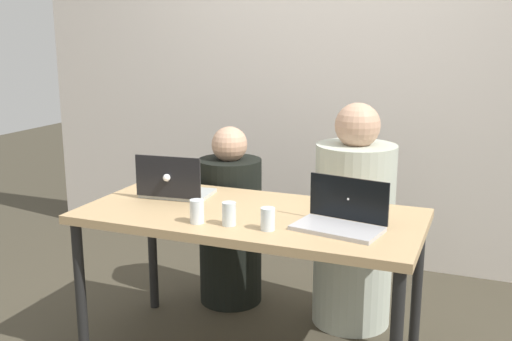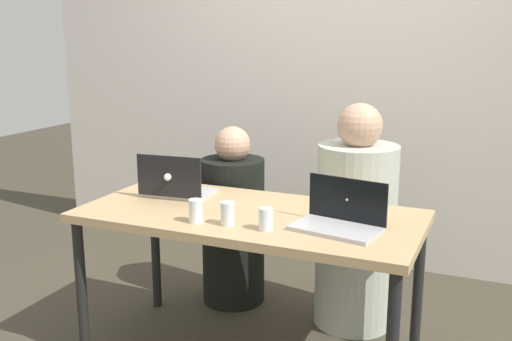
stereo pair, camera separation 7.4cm
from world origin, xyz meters
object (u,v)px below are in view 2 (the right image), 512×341
Objects in this scene: laptop_back_left at (176,187)px; laptop_front_right at (339,219)px; person_on_right at (356,229)px; water_glass_center at (227,215)px; person_on_left at (233,225)px; water_glass_left at (196,212)px; water_glass_right at (266,221)px.

laptop_front_right is at bearing 163.80° from laptop_back_left.
person_on_right is 3.36× the size of laptop_back_left.
laptop_front_right is at bearing 16.89° from water_glass_center.
person_on_left is 10.07× the size of water_glass_left.
person_on_right is 0.99m from water_glass_left.
water_glass_center is (-0.37, -0.78, 0.26)m from person_on_right.
water_glass_right is at bearing 121.67° from person_on_left.
person_on_right is at bearing 177.70° from person_on_left.
water_glass_right is (-0.28, -0.14, -0.00)m from laptop_front_right.
laptop_back_left is at bearing 153.53° from water_glass_right.
water_glass_left is at bearing 126.46° from laptop_back_left.
person_on_left is at bearing 104.45° from water_glass_left.
person_on_left is 0.59m from laptop_back_left.
water_glass_left reaches higher than water_glass_right.
laptop_front_right reaches higher than water_glass_left.
person_on_left is 2.65× the size of laptop_front_right.
laptop_front_right is 3.86× the size of water_glass_center.
person_on_right is 0.90m from water_glass_center.
laptop_back_left reaches higher than water_glass_left.
person_on_left is at bearing -105.98° from laptop_back_left.
water_glass_left is at bearing -171.17° from water_glass_center.
water_glass_left is (-0.51, -0.80, 0.26)m from person_on_right.
person_on_right reaches higher than water_glass_left.
person_on_right reaches higher than water_glass_right.
water_glass_right is at bearing 148.13° from laptop_back_left.
person_on_left is 0.99m from water_glass_right.
person_on_left is 0.89m from water_glass_left.
person_on_left is at bearing 114.06° from water_glass_center.
water_glass_right is 0.18m from water_glass_center.
laptop_back_left is 3.73× the size of water_glass_right.
person_on_right is 3.07× the size of laptop_front_right.
person_on_right is at bearing 57.47° from water_glass_left.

